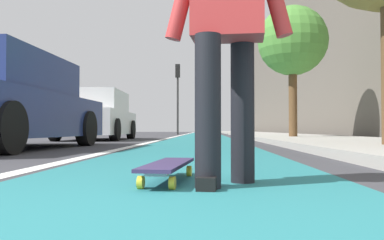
{
  "coord_description": "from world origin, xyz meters",
  "views": [
    {
      "loc": [
        -1.03,
        -0.18,
        0.31
      ],
      "look_at": [
        11.64,
        0.29,
        0.62
      ],
      "focal_mm": 37.11,
      "sensor_mm": 36.0,
      "label": 1
    }
  ],
  "objects_px": {
    "parked_car_mid": "(97,117)",
    "street_tree_mid": "(293,42)",
    "skateboard": "(168,166)",
    "parked_car_near": "(0,104)",
    "traffic_light": "(178,86)",
    "skater_person": "(227,18)"
  },
  "relations": [
    {
      "from": "parked_car_mid",
      "to": "street_tree_mid",
      "type": "bearing_deg",
      "value": -91.94
    },
    {
      "from": "street_tree_mid",
      "to": "skateboard",
      "type": "bearing_deg",
      "value": 163.54
    },
    {
      "from": "parked_car_near",
      "to": "parked_car_mid",
      "type": "distance_m",
      "value": 5.76
    },
    {
      "from": "skateboard",
      "to": "traffic_light",
      "type": "distance_m",
      "value": 21.99
    },
    {
      "from": "traffic_light",
      "to": "skater_person",
      "type": "bearing_deg",
      "value": -175.08
    },
    {
      "from": "skateboard",
      "to": "parked_car_near",
      "type": "bearing_deg",
      "value": 38.78
    },
    {
      "from": "skater_person",
      "to": "traffic_light",
      "type": "height_order",
      "value": "traffic_light"
    },
    {
      "from": "skateboard",
      "to": "street_tree_mid",
      "type": "relative_size",
      "value": 0.22
    },
    {
      "from": "skateboard",
      "to": "parked_car_near",
      "type": "height_order",
      "value": "parked_car_near"
    },
    {
      "from": "parked_car_near",
      "to": "traffic_light",
      "type": "xyz_separation_m",
      "value": [
        17.96,
        -1.5,
        2.25
      ]
    },
    {
      "from": "parked_car_near",
      "to": "traffic_light",
      "type": "bearing_deg",
      "value": -4.79
    },
    {
      "from": "skater_person",
      "to": "street_tree_mid",
      "type": "relative_size",
      "value": 0.41
    },
    {
      "from": "skater_person",
      "to": "skateboard",
      "type": "bearing_deg",
      "value": 66.73
    },
    {
      "from": "skateboard",
      "to": "parked_car_near",
      "type": "xyz_separation_m",
      "value": [
        3.79,
        3.04,
        0.63
      ]
    },
    {
      "from": "traffic_light",
      "to": "parked_car_near",
      "type": "bearing_deg",
      "value": 175.21
    },
    {
      "from": "skater_person",
      "to": "street_tree_mid",
      "type": "height_order",
      "value": "street_tree_mid"
    },
    {
      "from": "skateboard",
      "to": "street_tree_mid",
      "type": "distance_m",
      "value": 10.14
    },
    {
      "from": "traffic_light",
      "to": "street_tree_mid",
      "type": "distance_m",
      "value": 13.12
    },
    {
      "from": "skater_person",
      "to": "parked_car_near",
      "type": "relative_size",
      "value": 0.36
    },
    {
      "from": "skater_person",
      "to": "parked_car_near",
      "type": "bearing_deg",
      "value": 40.72
    },
    {
      "from": "parked_car_mid",
      "to": "traffic_light",
      "type": "distance_m",
      "value": 12.51
    },
    {
      "from": "skateboard",
      "to": "parked_car_mid",
      "type": "distance_m",
      "value": 10.06
    }
  ]
}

